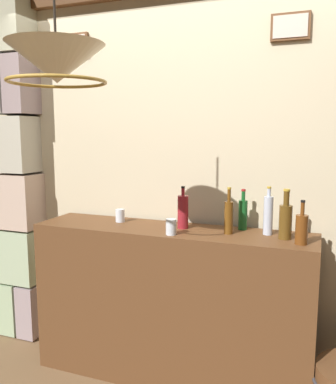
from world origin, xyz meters
TOP-DOWN VIEW (x-y plane):
  - panelled_rear_partition at (-0.00, 1.10)m, footprint 3.78×0.15m
  - stone_pillar at (-1.36, 0.97)m, footprint 0.36×0.30m
  - bar_shelf_unit at (0.00, 0.80)m, footprint 1.85×0.43m
  - liquor_bottle_gin at (0.72, 0.81)m, footprint 0.08×0.08m
  - liquor_bottle_bourbon at (0.44, 0.95)m, footprint 0.06×0.06m
  - liquor_bottle_amaro at (0.81, 0.72)m, footprint 0.07×0.07m
  - liquor_bottle_port at (0.38, 0.81)m, footprint 0.05×0.05m
  - liquor_bottle_rum at (0.61, 0.88)m, footprint 0.06×0.06m
  - liquor_bottle_sherry at (0.07, 0.85)m, footprint 0.07×0.07m
  - glass_tumbler_rocks at (0.05, 0.66)m, footprint 0.06×0.06m
  - glass_tumbler_highball at (-0.40, 0.87)m, footprint 0.06×0.06m
  - pendant_lamp at (-0.26, -0.00)m, footprint 0.46×0.46m

SIDE VIEW (x-z plane):
  - bar_shelf_unit at x=0.00m, z-range 0.00..1.04m
  - glass_tumbler_highball at x=-0.40m, z-range 1.04..1.13m
  - glass_tumbler_rocks at x=0.05m, z-range 1.04..1.14m
  - liquor_bottle_amaro at x=0.81m, z-range 1.01..1.26m
  - liquor_bottle_bourbon at x=0.44m, z-range 1.01..1.28m
  - liquor_bottle_port at x=0.38m, z-range 1.01..1.30m
  - liquor_bottle_sherry at x=0.07m, z-range 1.02..1.29m
  - liquor_bottle_gin at x=0.72m, z-range 1.01..1.31m
  - liquor_bottle_rum at x=0.61m, z-range 1.02..1.32m
  - stone_pillar at x=-1.36m, z-range 0.01..2.68m
  - panelled_rear_partition at x=0.00m, z-range 0.08..2.83m
  - pendant_lamp at x=-0.26m, z-range 1.69..2.26m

